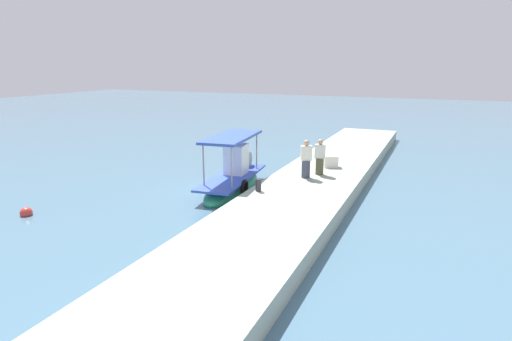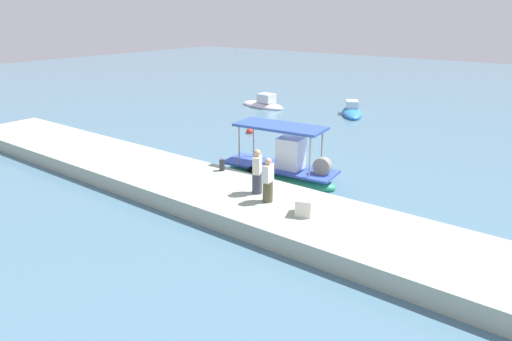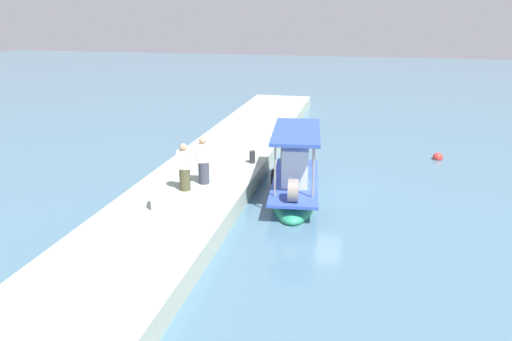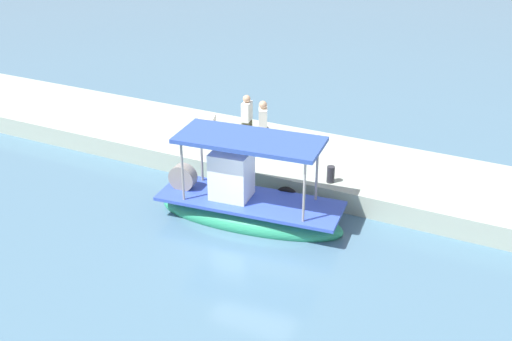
# 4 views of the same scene
# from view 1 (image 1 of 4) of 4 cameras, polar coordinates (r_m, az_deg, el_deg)

# --- Properties ---
(ground_plane) EXTENTS (120.00, 120.00, 0.00)m
(ground_plane) POSITION_cam_1_polar(r_m,az_deg,el_deg) (19.81, -5.63, -2.99)
(ground_plane) COLOR slate
(dock_quay) EXTENTS (36.00, 4.07, 0.69)m
(dock_quay) POSITION_cam_1_polar(r_m,az_deg,el_deg) (18.10, 6.12, -3.54)
(dock_quay) COLOR #A5B3A1
(dock_quay) RESTS_ON ground_plane
(main_fishing_boat) EXTENTS (5.73, 2.30, 2.96)m
(main_fishing_boat) POSITION_cam_1_polar(r_m,az_deg,el_deg) (20.10, -3.08, -1.22)
(main_fishing_boat) COLOR #2A9669
(main_fishing_boat) RESTS_ON ground_plane
(fisherman_near_bollard) EXTENTS (0.43, 0.52, 1.71)m
(fisherman_near_bollard) POSITION_cam_1_polar(r_m,az_deg,el_deg) (20.29, 8.60, 1.61)
(fisherman_near_bollard) COLOR brown
(fisherman_near_bollard) RESTS_ON dock_quay
(fisherman_by_crate) EXTENTS (0.52, 0.57, 1.78)m
(fisherman_by_crate) POSITION_cam_1_polar(r_m,az_deg,el_deg) (19.63, 6.76, 1.33)
(fisherman_by_crate) COLOR #3E4253
(fisherman_by_crate) RESTS_ON dock_quay
(mooring_bollard) EXTENTS (0.24, 0.24, 0.52)m
(mooring_bollard) POSITION_cam_1_polar(r_m,az_deg,el_deg) (17.56, 0.32, -1.97)
(mooring_bollard) COLOR #2D2D33
(mooring_bollard) RESTS_ON dock_quay
(cargo_crate) EXTENTS (0.76, 0.84, 0.59)m
(cargo_crate) POSITION_cam_1_polar(r_m,az_deg,el_deg) (21.96, 10.07, 1.24)
(cargo_crate) COLOR silver
(cargo_crate) RESTS_ON dock_quay
(marker_buoy) EXTENTS (0.47, 0.47, 0.47)m
(marker_buoy) POSITION_cam_1_polar(r_m,az_deg,el_deg) (19.15, -28.56, -5.05)
(marker_buoy) COLOR red
(marker_buoy) RESTS_ON ground_plane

